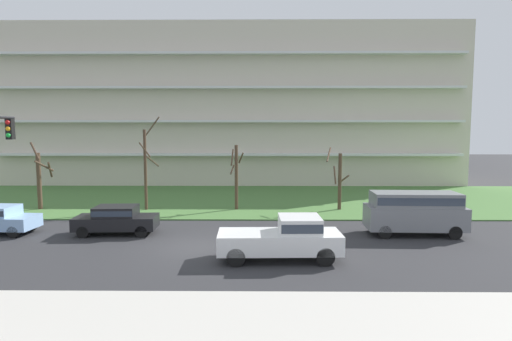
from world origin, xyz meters
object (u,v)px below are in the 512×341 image
object	(u,v)px
tree_center	(236,176)
pickup_white_center_left	(285,237)
tree_left	(146,166)
tree_right	(339,179)
tree_far_left	(40,178)
van_gray_near_right	(415,210)
sedan_black_near_left	(116,219)

from	to	relation	value
tree_center	pickup_white_center_left	xyz separation A→B (m)	(2.80, -11.46, -1.47)
tree_left	tree_center	bearing A→B (deg)	1.44
pickup_white_center_left	tree_right	bearing A→B (deg)	66.82
tree_far_left	van_gray_near_right	bearing A→B (deg)	-15.89
tree_center	van_gray_near_right	distance (m)	12.38
tree_center	pickup_white_center_left	bearing A→B (deg)	-76.26
sedan_black_near_left	pickup_white_center_left	size ratio (longest dim) A/B	0.82
tree_center	pickup_white_center_left	distance (m)	11.89
sedan_black_near_left	tree_far_left	bearing A→B (deg)	-43.89
tree_right	pickup_white_center_left	distance (m)	12.43
tree_center	tree_right	world-z (taller)	tree_center
tree_center	sedan_black_near_left	xyz separation A→B (m)	(-6.23, -6.97, -1.62)
tree_far_left	tree_left	bearing A→B (deg)	-0.73
tree_far_left	van_gray_near_right	size ratio (longest dim) A/B	0.93
tree_far_left	pickup_white_center_left	world-z (taller)	tree_far_left
tree_center	van_gray_near_right	size ratio (longest dim) A/B	0.89
pickup_white_center_left	tree_left	bearing A→B (deg)	127.49
tree_far_left	pickup_white_center_left	distance (m)	20.42
tree_right	tree_left	bearing A→B (deg)	-179.16
tree_left	tree_right	bearing A→B (deg)	0.84
tree_right	pickup_white_center_left	world-z (taller)	tree_right
tree_far_left	pickup_white_center_left	bearing A→B (deg)	-34.02
van_gray_near_right	tree_far_left	bearing A→B (deg)	-14.26
tree_center	tree_right	size ratio (longest dim) A/B	1.04
tree_left	pickup_white_center_left	bearing A→B (deg)	-50.84
sedan_black_near_left	tree_right	bearing A→B (deg)	-155.22
tree_center	sedan_black_near_left	world-z (taller)	tree_center
sedan_black_near_left	van_gray_near_right	size ratio (longest dim) A/B	0.85
tree_center	pickup_white_center_left	size ratio (longest dim) A/B	0.86
tree_far_left	sedan_black_near_left	distance (m)	10.55
sedan_black_near_left	van_gray_near_right	xyz separation A→B (m)	(16.41, 0.00, 0.52)
sedan_black_near_left	pickup_white_center_left	world-z (taller)	pickup_white_center_left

